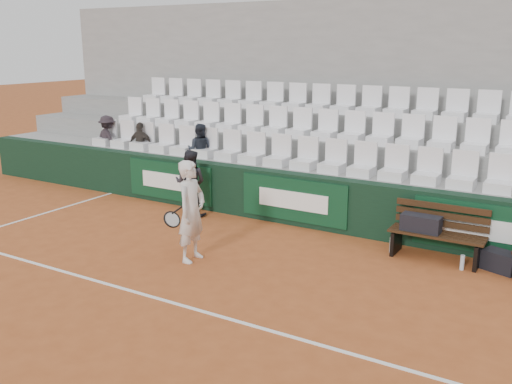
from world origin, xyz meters
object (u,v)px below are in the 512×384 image
at_px(water_bottle_far, 462,263).
at_px(spectator_b, 140,126).
at_px(sports_bag_left, 421,223).
at_px(sports_bag_ground, 500,261).
at_px(tennis_player, 191,211).
at_px(ball_kid, 190,183).
at_px(bench_left, 436,246).
at_px(spectator_a, 107,121).
at_px(water_bottle_near, 392,245).
at_px(spectator_c, 199,130).

relative_size(water_bottle_far, spectator_b, 0.22).
bearing_deg(sports_bag_left, water_bottle_far, -14.90).
height_order(sports_bag_ground, tennis_player, tennis_player).
distance_m(sports_bag_left, ball_kid, 4.65).
bearing_deg(spectator_b, water_bottle_far, 158.90).
bearing_deg(bench_left, spectator_a, 172.71).
distance_m(tennis_player, ball_kid, 2.51).
relative_size(sports_bag_left, sports_bag_ground, 1.23).
bearing_deg(sports_bag_ground, bench_left, -178.39).
relative_size(sports_bag_ground, tennis_player, 0.31).
xyz_separation_m(bench_left, water_bottle_near, (-0.71, -0.05, -0.09)).
xyz_separation_m(sports_bag_ground, water_bottle_far, (-0.51, -0.26, -0.04)).
bearing_deg(spectator_b, spectator_a, -11.57).
distance_m(sports_bag_ground, water_bottle_far, 0.57).
height_order(ball_kid, spectator_c, spectator_c).
height_order(sports_bag_left, spectator_c, spectator_c).
relative_size(bench_left, water_bottle_near, 5.60).
bearing_deg(ball_kid, water_bottle_near, 166.64).
bearing_deg(sports_bag_ground, spectator_a, 173.65).
xyz_separation_m(tennis_player, spectator_a, (-4.85, 3.07, 0.77)).
relative_size(spectator_b, spectator_c, 0.92).
bearing_deg(spectator_c, water_bottle_near, 147.68).
distance_m(sports_bag_left, water_bottle_far, 0.88).
bearing_deg(ball_kid, bench_left, 167.27).
xyz_separation_m(spectator_a, spectator_b, (1.06, 0.00, -0.05)).
relative_size(water_bottle_near, water_bottle_far, 1.12).
bearing_deg(sports_bag_ground, spectator_b, 172.83).
distance_m(water_bottle_near, spectator_b, 6.70).
bearing_deg(ball_kid, spectator_c, -76.49).
distance_m(water_bottle_far, tennis_player, 4.30).
relative_size(spectator_a, spectator_b, 1.09).
xyz_separation_m(water_bottle_near, water_bottle_far, (1.17, -0.18, -0.01)).
xyz_separation_m(water_bottle_near, spectator_a, (-7.52, 1.10, 1.45)).
xyz_separation_m(spectator_b, spectator_c, (1.71, 0.00, 0.05)).
relative_size(bench_left, ball_kid, 1.11).
height_order(sports_bag_ground, spectator_c, spectator_c).
bearing_deg(spectator_a, bench_left, -171.49).
relative_size(sports_bag_left, tennis_player, 0.38).
bearing_deg(spectator_b, ball_kid, 142.68).
distance_m(sports_bag_left, tennis_player, 3.70).
bearing_deg(spectator_a, water_bottle_far, -172.59).
relative_size(tennis_player, ball_kid, 1.21).
height_order(sports_bag_left, water_bottle_far, sports_bag_left).
distance_m(sports_bag_ground, ball_kid, 5.91).
xyz_separation_m(ball_kid, spectator_c, (-0.55, 1.09, 0.91)).
distance_m(bench_left, water_bottle_far, 0.53).
distance_m(spectator_b, spectator_c, 1.71).
xyz_separation_m(water_bottle_near, spectator_c, (-4.75, 1.10, 1.45)).
xyz_separation_m(sports_bag_ground, ball_kid, (-5.88, -0.07, 0.52)).
bearing_deg(spectator_a, spectator_b, -164.21).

